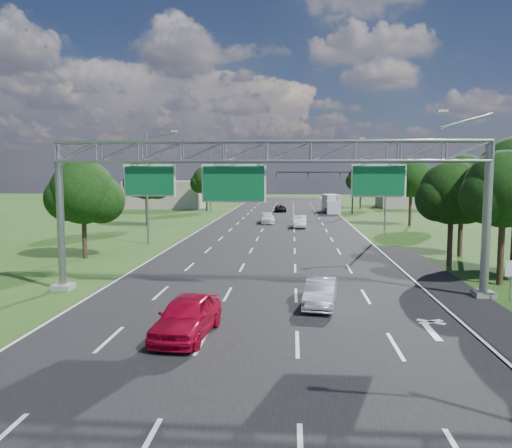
# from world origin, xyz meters

# --- Properties ---
(ground) EXTENTS (220.00, 220.00, 0.00)m
(ground) POSITION_xyz_m (0.00, 30.00, 0.00)
(ground) COLOR #284414
(ground) RESTS_ON ground
(road) EXTENTS (18.00, 180.00, 0.02)m
(road) POSITION_xyz_m (0.00, 30.00, 0.00)
(road) COLOR black
(road) RESTS_ON ground
(road_flare) EXTENTS (3.00, 30.00, 0.02)m
(road_flare) POSITION_xyz_m (10.20, 14.00, 0.00)
(road_flare) COLOR black
(road_flare) RESTS_ON ground
(sign_gantry) EXTENTS (23.50, 1.00, 9.56)m
(sign_gantry) POSITION_xyz_m (0.33, 12.00, 6.89)
(sign_gantry) COLOR gray
(sign_gantry) RESTS_ON ground
(regulatory_sign) EXTENTS (0.60, 0.08, 2.10)m
(regulatory_sign) POSITION_xyz_m (12.40, 10.98, 1.51)
(regulatory_sign) COLOR gray
(regulatory_sign) RESTS_ON ground
(traffic_signal) EXTENTS (12.21, 0.24, 7.00)m
(traffic_signal) POSITION_xyz_m (7.48, 65.00, 5.17)
(traffic_signal) COLOR black
(traffic_signal) RESTS_ON ground
(streetlight_l_near) EXTENTS (2.97, 0.22, 10.16)m
(streetlight_l_near) POSITION_xyz_m (-11.30, 30.00, 5.58)
(streetlight_l_near) COLOR gray
(streetlight_l_near) RESTS_ON ground
(streetlight_l_far) EXTENTS (2.97, 0.22, 10.16)m
(streetlight_l_far) POSITION_xyz_m (-11.30, 65.00, 5.58)
(streetlight_l_far) COLOR gray
(streetlight_l_far) RESTS_ON ground
(streetlight_r_mid) EXTENTS (2.97, 0.22, 10.16)m
(streetlight_r_mid) POSITION_xyz_m (11.30, 40.00, 5.58)
(streetlight_r_mid) COLOR gray
(streetlight_r_mid) RESTS_ON ground
(tree_cluster_right) EXTENTS (9.91, 14.60, 8.68)m
(tree_cluster_right) POSITION_xyz_m (14.80, 19.19, 5.31)
(tree_cluster_right) COLOR #2D2116
(tree_cluster_right) RESTS_ON ground
(tree_verge_la) EXTENTS (5.76, 4.80, 7.40)m
(tree_verge_la) POSITION_xyz_m (-13.92, 22.04, 4.76)
(tree_verge_la) COLOR #2D2116
(tree_verge_la) RESTS_ON ground
(tree_verge_lb) EXTENTS (5.76, 4.80, 8.06)m
(tree_verge_lb) POSITION_xyz_m (-15.92, 45.04, 5.41)
(tree_verge_lb) COLOR #2D2116
(tree_verge_lb) RESTS_ON ground
(tree_verge_lc) EXTENTS (5.76, 4.80, 7.62)m
(tree_verge_lc) POSITION_xyz_m (-12.92, 70.04, 4.98)
(tree_verge_lc) COLOR #2D2116
(tree_verge_lc) RESTS_ON ground
(tree_verge_rd) EXTENTS (5.76, 4.80, 8.28)m
(tree_verge_rd) POSITION_xyz_m (16.08, 48.04, 5.63)
(tree_verge_rd) COLOR #2D2116
(tree_verge_rd) RESTS_ON ground
(tree_verge_re) EXTENTS (5.76, 4.80, 7.84)m
(tree_verge_re) POSITION_xyz_m (14.08, 78.04, 5.20)
(tree_verge_re) COLOR #2D2116
(tree_verge_re) RESTS_ON ground
(building_left) EXTENTS (14.00, 10.00, 5.00)m
(building_left) POSITION_xyz_m (-22.00, 78.00, 2.50)
(building_left) COLOR gray
(building_left) RESTS_ON ground
(building_right) EXTENTS (12.00, 9.00, 4.00)m
(building_right) POSITION_xyz_m (24.00, 82.00, 2.00)
(building_right) COLOR gray
(building_right) RESTS_ON ground
(red_coupe) EXTENTS (2.40, 4.92, 1.62)m
(red_coupe) POSITION_xyz_m (-2.50, 4.64, 0.81)
(red_coupe) COLOR #BE082B
(red_coupe) RESTS_ON ground
(silver_sedan) EXTENTS (1.91, 4.16, 1.32)m
(silver_sedan) POSITION_xyz_m (2.95, 9.51, 0.66)
(silver_sedan) COLOR silver
(silver_sedan) RESTS_ON ground
(car_queue_a) EXTENTS (2.18, 4.59, 1.29)m
(car_queue_a) POSITION_xyz_m (-1.64, 49.85, 0.65)
(car_queue_a) COLOR white
(car_queue_a) RESTS_ON ground
(car_queue_b) EXTENTS (2.07, 4.27, 1.17)m
(car_queue_b) POSITION_xyz_m (-0.39, 69.07, 0.59)
(car_queue_b) COLOR black
(car_queue_b) RESTS_ON ground
(car_queue_d) EXTENTS (1.57, 4.22, 1.38)m
(car_queue_d) POSITION_xyz_m (2.51, 44.86, 0.69)
(car_queue_d) COLOR white
(car_queue_d) RESTS_ON ground
(box_truck) EXTENTS (2.78, 7.87, 2.91)m
(box_truck) POSITION_xyz_m (8.00, 68.41, 1.40)
(box_truck) COLOR silver
(box_truck) RESTS_ON ground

